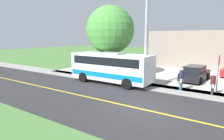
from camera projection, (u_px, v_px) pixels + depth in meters
name	position (u px, v px, depth m)	size (l,w,h in m)	color
ground_plane	(145.00, 110.00, 11.36)	(120.00, 120.00, 0.00)	#477238
road_surface	(145.00, 110.00, 11.36)	(8.00, 100.00, 0.01)	#28282B
sidewalk	(172.00, 90.00, 15.61)	(2.40, 100.00, 0.01)	gray
parking_lot_surface	(224.00, 78.00, 19.84)	(14.00, 36.00, 0.01)	#B2ADA3
road_centre_line	(145.00, 110.00, 11.36)	(0.16, 100.00, 0.00)	gold
shuttle_bus_front	(111.00, 66.00, 17.78)	(2.69, 7.66, 2.77)	white
pedestrian_with_bags	(213.00, 83.00, 14.18)	(0.72, 0.34, 1.59)	#262628
pedestrian_waiting	(181.00, 78.00, 15.39)	(0.72, 0.34, 1.79)	#335972
stop_sign	(219.00, 67.00, 14.35)	(0.76, 0.07, 2.88)	slate
street_light_pole	(146.00, 34.00, 15.88)	(1.97, 0.24, 7.90)	#9E9EA3
parked_car_near	(195.00, 73.00, 18.81)	(4.52, 2.25, 1.45)	black
tree_curbside	(110.00, 30.00, 20.72)	(5.07, 5.07, 7.40)	#4C3826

